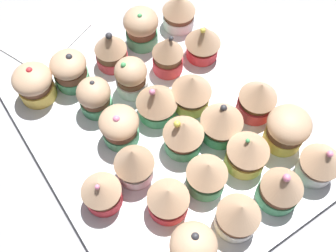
{
  "coord_description": "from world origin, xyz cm",
  "views": [
    {
      "loc": [
        -26.2,
        17.63,
        61.62
      ],
      "look_at": [
        0.0,
        0.0,
        4.2
      ],
      "focal_mm": 45.47,
      "sensor_mm": 36.0,
      "label": 1
    }
  ],
  "objects_px": {
    "cupcake_12": "(208,174)",
    "cupcake_17": "(193,247)",
    "cupcake_9": "(168,54)",
    "cupcake_3": "(203,41)",
    "cupcake_15": "(129,78)",
    "cupcake_7": "(222,121)",
    "cupcake_2": "(258,98)",
    "napkin": "(43,35)",
    "cupcake_22": "(70,70)",
    "cupcake_13": "(183,134)",
    "cupcake_10": "(141,27)",
    "baking_tray": "(168,137)",
    "cupcake_1": "(287,129)",
    "cupcake_18": "(168,199)",
    "cupcake_19": "(134,163)",
    "cupcake_0": "(321,162)",
    "cupcake_20": "(120,127)",
    "cupcake_6": "(248,152)",
    "cupcake_5": "(282,187)",
    "cupcake_8": "(192,91)",
    "cupcake_16": "(112,48)",
    "cupcake_24": "(102,192)",
    "cupcake_11": "(237,216)",
    "cupcake_21": "(95,96)",
    "cupcake_14": "(157,101)",
    "cupcake_4": "(179,10)"
  },
  "relations": [
    {
      "from": "cupcake_9",
      "to": "cupcake_8",
      "type": "bearing_deg",
      "value": 173.35
    },
    {
      "from": "cupcake_3",
      "to": "cupcake_5",
      "type": "height_order",
      "value": "cupcake_5"
    },
    {
      "from": "cupcake_7",
      "to": "cupcake_16",
      "type": "relative_size",
      "value": 0.99
    },
    {
      "from": "cupcake_1",
      "to": "cupcake_2",
      "type": "relative_size",
      "value": 0.95
    },
    {
      "from": "cupcake_4",
      "to": "cupcake_24",
      "type": "bearing_deg",
      "value": 127.72
    },
    {
      "from": "cupcake_10",
      "to": "cupcake_9",
      "type": "bearing_deg",
      "value": -175.96
    },
    {
      "from": "cupcake_4",
      "to": "cupcake_7",
      "type": "height_order",
      "value": "cupcake_7"
    },
    {
      "from": "cupcake_2",
      "to": "cupcake_3",
      "type": "distance_m",
      "value": 0.14
    },
    {
      "from": "cupcake_10",
      "to": "cupcake_17",
      "type": "xyz_separation_m",
      "value": [
        -0.36,
        0.14,
        -0.0
      ]
    },
    {
      "from": "cupcake_17",
      "to": "cupcake_9",
      "type": "bearing_deg",
      "value": -27.95
    },
    {
      "from": "cupcake_4",
      "to": "cupcake_14",
      "type": "height_order",
      "value": "cupcake_14"
    },
    {
      "from": "cupcake_13",
      "to": "cupcake_1",
      "type": "bearing_deg",
      "value": -120.39
    },
    {
      "from": "cupcake_19",
      "to": "cupcake_9",
      "type": "bearing_deg",
      "value": -47.58
    },
    {
      "from": "cupcake_3",
      "to": "cupcake_15",
      "type": "xyz_separation_m",
      "value": [
        0.01,
        0.14,
        -0.0
      ]
    },
    {
      "from": "cupcake_15",
      "to": "cupcake_21",
      "type": "bearing_deg",
      "value": 89.25
    },
    {
      "from": "baking_tray",
      "to": "cupcake_22",
      "type": "xyz_separation_m",
      "value": [
        0.18,
        0.08,
        0.04
      ]
    },
    {
      "from": "cupcake_5",
      "to": "cupcake_8",
      "type": "bearing_deg",
      "value": 3.07
    },
    {
      "from": "cupcake_12",
      "to": "cupcake_15",
      "type": "relative_size",
      "value": 0.97
    },
    {
      "from": "cupcake_13",
      "to": "cupcake_17",
      "type": "distance_m",
      "value": 0.17
    },
    {
      "from": "cupcake_1",
      "to": "cupcake_16",
      "type": "xyz_separation_m",
      "value": [
        0.28,
        0.14,
        0.0
      ]
    },
    {
      "from": "baking_tray",
      "to": "cupcake_6",
      "type": "relative_size",
      "value": 6.2
    },
    {
      "from": "cupcake_10",
      "to": "cupcake_13",
      "type": "relative_size",
      "value": 1.0
    },
    {
      "from": "baking_tray",
      "to": "cupcake_19",
      "type": "height_order",
      "value": "cupcake_19"
    },
    {
      "from": "cupcake_3",
      "to": "cupcake_7",
      "type": "bearing_deg",
      "value": 154.01
    },
    {
      "from": "cupcake_0",
      "to": "cupcake_9",
      "type": "relative_size",
      "value": 0.93
    },
    {
      "from": "cupcake_18",
      "to": "cupcake_19",
      "type": "xyz_separation_m",
      "value": [
        0.07,
        0.01,
        0.01
      ]
    },
    {
      "from": "cupcake_18",
      "to": "cupcake_5",
      "type": "bearing_deg",
      "value": -118.45
    },
    {
      "from": "cupcake_18",
      "to": "cupcake_9",
      "type": "bearing_deg",
      "value": -33.8
    },
    {
      "from": "cupcake_12",
      "to": "cupcake_20",
      "type": "bearing_deg",
      "value": 25.07
    },
    {
      "from": "cupcake_1",
      "to": "cupcake_22",
      "type": "height_order",
      "value": "cupcake_1"
    },
    {
      "from": "cupcake_7",
      "to": "cupcake_12",
      "type": "height_order",
      "value": "cupcake_7"
    },
    {
      "from": "cupcake_2",
      "to": "napkin",
      "type": "height_order",
      "value": "cupcake_2"
    },
    {
      "from": "cupcake_10",
      "to": "baking_tray",
      "type": "bearing_deg",
      "value": 159.73
    },
    {
      "from": "cupcake_22",
      "to": "cupcake_3",
      "type": "bearing_deg",
      "value": -109.29
    },
    {
      "from": "cupcake_12",
      "to": "cupcake_17",
      "type": "distance_m",
      "value": 0.11
    },
    {
      "from": "baking_tray",
      "to": "cupcake_5",
      "type": "height_order",
      "value": "cupcake_5"
    },
    {
      "from": "cupcake_9",
      "to": "cupcake_12",
      "type": "xyz_separation_m",
      "value": [
        -0.21,
        0.07,
        -0.0
      ]
    },
    {
      "from": "cupcake_2",
      "to": "napkin",
      "type": "relative_size",
      "value": 0.54
    },
    {
      "from": "cupcake_24",
      "to": "cupcake_13",
      "type": "bearing_deg",
      "value": -86.49
    },
    {
      "from": "cupcake_16",
      "to": "cupcake_18",
      "type": "height_order",
      "value": "cupcake_16"
    },
    {
      "from": "cupcake_7",
      "to": "cupcake_16",
      "type": "bearing_deg",
      "value": 17.2
    },
    {
      "from": "cupcake_10",
      "to": "cupcake_11",
      "type": "distance_m",
      "value": 0.36
    },
    {
      "from": "cupcake_19",
      "to": "cupcake_20",
      "type": "relative_size",
      "value": 1.19
    },
    {
      "from": "cupcake_13",
      "to": "cupcake_14",
      "type": "height_order",
      "value": "same"
    },
    {
      "from": "cupcake_11",
      "to": "napkin",
      "type": "xyz_separation_m",
      "value": [
        0.48,
        0.07,
        -0.05
      ]
    },
    {
      "from": "cupcake_22",
      "to": "cupcake_13",
      "type": "bearing_deg",
      "value": -157.52
    },
    {
      "from": "cupcake_7",
      "to": "cupcake_12",
      "type": "xyz_separation_m",
      "value": [
        -0.06,
        0.07,
        -0.0
      ]
    },
    {
      "from": "cupcake_2",
      "to": "cupcake_9",
      "type": "bearing_deg",
      "value": 24.75
    },
    {
      "from": "cupcake_15",
      "to": "cupcake_1",
      "type": "bearing_deg",
      "value": -145.46
    },
    {
      "from": "cupcake_11",
      "to": "cupcake_19",
      "type": "relative_size",
      "value": 0.9
    }
  ]
}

